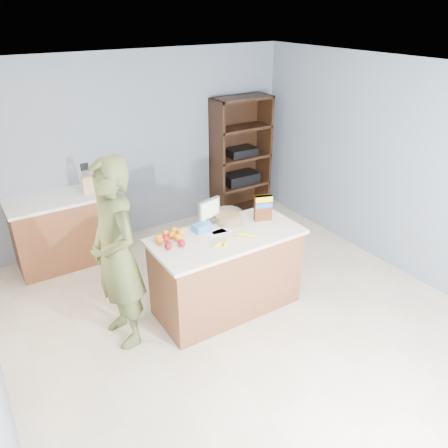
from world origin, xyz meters
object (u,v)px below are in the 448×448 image
counter_peninsula (227,275)px  tv (209,210)px  cereal_box (263,206)px  shelving_unit (239,158)px  person (116,256)px

counter_peninsula → tv: (-0.02, 0.30, 0.64)m
tv → cereal_box: bearing=-23.2°
shelving_unit → tv: shelving_unit is taller
tv → person: bearing=-171.7°
tv → counter_peninsula: bearing=-85.8°
counter_peninsula → cereal_box: bearing=8.3°
counter_peninsula → person: person is taller
shelving_unit → tv: size_ratio=6.38×
counter_peninsula → person: bearing=172.5°
counter_peninsula → tv: 0.71m
person → cereal_box: size_ratio=6.66×
cereal_box → person: bearing=177.5°
counter_peninsula → person: (-1.11, 0.15, 0.52)m
person → cereal_box: person is taller
counter_peninsula → shelving_unit: 2.61m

